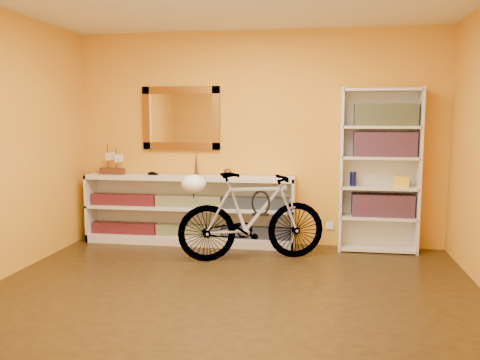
% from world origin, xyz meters
% --- Properties ---
extents(floor, '(4.50, 4.00, 0.01)m').
position_xyz_m(floor, '(0.00, 0.00, -0.01)').
color(floor, black).
rests_on(floor, ground).
extents(back_wall, '(4.50, 0.01, 2.60)m').
position_xyz_m(back_wall, '(0.00, 2.00, 1.30)').
color(back_wall, orange).
rests_on(back_wall, ground).
extents(gilt_mirror, '(0.98, 0.06, 0.78)m').
position_xyz_m(gilt_mirror, '(-0.95, 1.97, 1.55)').
color(gilt_mirror, brown).
rests_on(gilt_mirror, back_wall).
extents(wall_socket, '(0.09, 0.02, 0.09)m').
position_xyz_m(wall_socket, '(0.90, 1.99, 0.25)').
color(wall_socket, silver).
rests_on(wall_socket, back_wall).
extents(console_unit, '(2.60, 0.35, 0.85)m').
position_xyz_m(console_unit, '(-0.82, 1.81, 0.42)').
color(console_unit, silver).
rests_on(console_unit, floor).
extents(cd_row_lower, '(2.50, 0.13, 0.14)m').
position_xyz_m(cd_row_lower, '(-0.82, 1.79, 0.17)').
color(cd_row_lower, black).
rests_on(cd_row_lower, console_unit).
extents(cd_row_upper, '(2.50, 0.13, 0.14)m').
position_xyz_m(cd_row_upper, '(-0.82, 1.79, 0.54)').
color(cd_row_upper, navy).
rests_on(cd_row_upper, console_unit).
extents(model_ship, '(0.33, 0.16, 0.37)m').
position_xyz_m(model_ship, '(-1.81, 1.81, 1.04)').
color(model_ship, '#462413').
rests_on(model_ship, console_unit).
extents(toy_car, '(0.00, 0.00, 0.00)m').
position_xyz_m(toy_car, '(-1.28, 1.81, 0.85)').
color(toy_car, black).
rests_on(toy_car, console_unit).
extents(bronze_ornament, '(0.05, 0.05, 0.31)m').
position_xyz_m(bronze_ornament, '(-0.72, 1.81, 1.01)').
color(bronze_ornament, brown).
rests_on(bronze_ornament, console_unit).
extents(decorative_orb, '(0.10, 0.10, 0.10)m').
position_xyz_m(decorative_orb, '(-0.33, 1.81, 0.90)').
color(decorative_orb, brown).
rests_on(decorative_orb, console_unit).
extents(bookcase, '(0.90, 0.30, 1.90)m').
position_xyz_m(bookcase, '(1.45, 1.84, 0.95)').
color(bookcase, silver).
rests_on(bookcase, floor).
extents(book_row_a, '(0.70, 0.22, 0.26)m').
position_xyz_m(book_row_a, '(1.50, 1.84, 0.55)').
color(book_row_a, maroon).
rests_on(book_row_a, bookcase).
extents(book_row_b, '(0.70, 0.22, 0.28)m').
position_xyz_m(book_row_b, '(1.50, 1.84, 1.25)').
color(book_row_b, maroon).
rests_on(book_row_b, bookcase).
extents(book_row_c, '(0.70, 0.22, 0.25)m').
position_xyz_m(book_row_c, '(1.50, 1.84, 1.59)').
color(book_row_c, '#164650').
rests_on(book_row_c, bookcase).
extents(travel_mug, '(0.07, 0.07, 0.17)m').
position_xyz_m(travel_mug, '(1.15, 1.82, 0.85)').
color(travel_mug, navy).
rests_on(travel_mug, bookcase).
extents(red_tin, '(0.17, 0.17, 0.18)m').
position_xyz_m(red_tin, '(1.25, 1.87, 1.56)').
color(red_tin, maroon).
rests_on(red_tin, bookcase).
extents(yellow_bag, '(0.19, 0.15, 0.13)m').
position_xyz_m(yellow_bag, '(1.70, 1.80, 0.83)').
color(yellow_bag, yellow).
rests_on(yellow_bag, bookcase).
extents(bicycle, '(0.93, 1.70, 0.97)m').
position_xyz_m(bicycle, '(0.05, 1.23, 0.49)').
color(bicycle, silver).
rests_on(bicycle, floor).
extents(helmet, '(0.27, 0.25, 0.20)m').
position_xyz_m(helmet, '(-0.55, 1.03, 0.86)').
color(helmet, white).
rests_on(helmet, bicycle).
extents(u_lock, '(0.21, 0.02, 0.21)m').
position_xyz_m(u_lock, '(0.14, 1.26, 0.63)').
color(u_lock, black).
rests_on(u_lock, bicycle).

